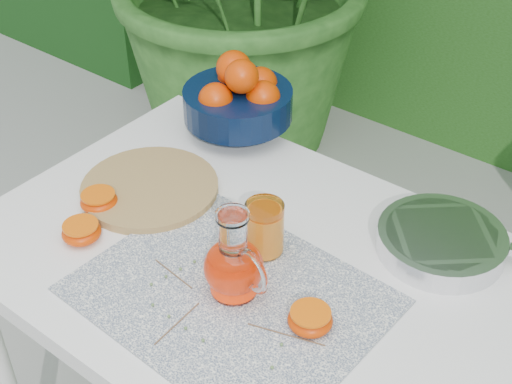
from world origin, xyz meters
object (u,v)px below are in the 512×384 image
Objects in this scene: white_table at (249,287)px; juice_pitcher at (234,265)px; fruit_bowl at (239,97)px; saute_pan at (443,241)px; cutting_board at (150,188)px.

juice_pitcher is (0.04, -0.09, 0.14)m from white_table.
fruit_bowl is 0.56m from saute_pan.
juice_pitcher is 0.39× the size of saute_pan.
fruit_bowl is 0.70× the size of saute_pan.
white_table is 0.37m from saute_pan.
saute_pan is at bearing 20.09° from cutting_board.
juice_pitcher reaches higher than white_table.
white_table is 3.62× the size of cutting_board.
cutting_board is at bearing -159.91° from saute_pan.
white_table is at bearing -140.25° from saute_pan.
saute_pan is at bearing 53.79° from juice_pitcher.
juice_pitcher is (0.32, -0.11, 0.05)m from cutting_board.
fruit_bowl is (-0.28, 0.31, 0.17)m from white_table.
cutting_board is 1.66× the size of juice_pitcher.
white_table is 0.17m from juice_pitcher.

